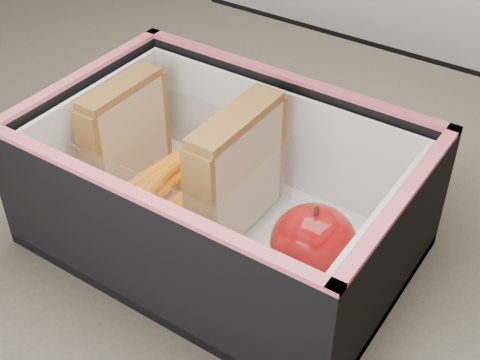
% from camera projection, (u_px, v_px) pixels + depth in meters
% --- Properties ---
extents(kitchen_table, '(1.20, 0.80, 0.75)m').
position_uv_depth(kitchen_table, '(252.00, 295.00, 0.64)').
color(kitchen_table, '#665B4F').
rests_on(kitchen_table, ground).
extents(lunch_bag, '(0.30, 0.30, 0.28)m').
position_uv_depth(lunch_bag, '(226.00, 179.00, 0.53)').
color(lunch_bag, black).
rests_on(lunch_bag, kitchen_table).
extents(plastic_tub, '(0.16, 0.11, 0.07)m').
position_uv_depth(plastic_tub, '(180.00, 170.00, 0.57)').
color(plastic_tub, white).
rests_on(plastic_tub, lunch_bag).
extents(sandwich_left, '(0.02, 0.08, 0.09)m').
position_uv_depth(sandwich_left, '(125.00, 131.00, 0.58)').
color(sandwich_left, tan).
rests_on(sandwich_left, plastic_tub).
extents(sandwich_right, '(0.03, 0.10, 0.11)m').
position_uv_depth(sandwich_right, '(237.00, 172.00, 0.53)').
color(sandwich_right, tan).
rests_on(sandwich_right, plastic_tub).
extents(carrot_sticks, '(0.06, 0.16, 0.03)m').
position_uv_depth(carrot_sticks, '(171.00, 188.00, 0.57)').
color(carrot_sticks, orange).
rests_on(carrot_sticks, plastic_tub).
extents(paper_napkin, '(0.09, 0.10, 0.01)m').
position_uv_depth(paper_napkin, '(321.00, 272.00, 0.51)').
color(paper_napkin, white).
rests_on(paper_napkin, lunch_bag).
extents(red_apple, '(0.07, 0.07, 0.07)m').
position_uv_depth(red_apple, '(313.00, 244.00, 0.49)').
color(red_apple, '#7D0000').
rests_on(red_apple, paper_napkin).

